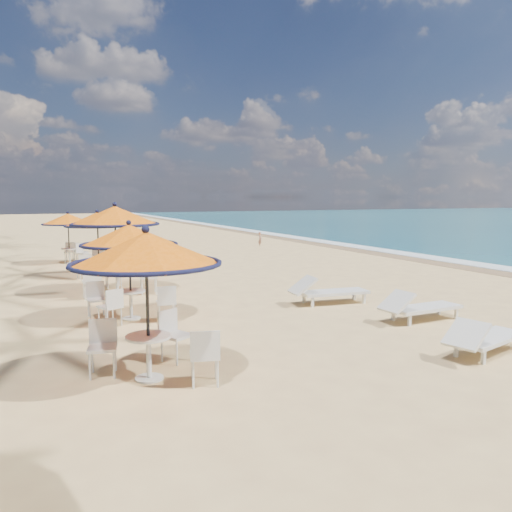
{
  "coord_description": "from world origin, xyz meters",
  "views": [
    {
      "loc": [
        -7.04,
        -7.17,
        2.7
      ],
      "look_at": [
        -1.71,
        4.32,
        1.2
      ],
      "focal_mm": 35.0,
      "sensor_mm": 36.0,
      "label": 1
    }
  ],
  "objects_px": {
    "station_1": "(128,247)",
    "lounger_mid": "(418,306)",
    "station_4": "(70,225)",
    "lounger_near": "(484,337)",
    "lounger_far": "(327,291)",
    "station_0": "(149,267)",
    "station_3": "(98,228)",
    "station_2": "(116,227)"
  },
  "relations": [
    {
      "from": "station_2",
      "to": "station_3",
      "type": "distance_m",
      "value": 3.32
    },
    {
      "from": "station_0",
      "to": "station_4",
      "type": "bearing_deg",
      "value": 89.85
    },
    {
      "from": "station_1",
      "to": "lounger_mid",
      "type": "height_order",
      "value": "station_1"
    },
    {
      "from": "station_4",
      "to": "lounger_mid",
      "type": "relative_size",
      "value": 1.08
    },
    {
      "from": "station_2",
      "to": "lounger_near",
      "type": "distance_m",
      "value": 9.83
    },
    {
      "from": "station_0",
      "to": "lounger_near",
      "type": "xyz_separation_m",
      "value": [
        5.43,
        -1.31,
        -1.36
      ]
    },
    {
      "from": "station_2",
      "to": "station_3",
      "type": "height_order",
      "value": "station_2"
    },
    {
      "from": "station_1",
      "to": "lounger_far",
      "type": "height_order",
      "value": "station_1"
    },
    {
      "from": "station_3",
      "to": "lounger_far",
      "type": "relative_size",
      "value": 1.08
    },
    {
      "from": "lounger_near",
      "to": "lounger_far",
      "type": "relative_size",
      "value": 0.94
    },
    {
      "from": "station_0",
      "to": "station_3",
      "type": "xyz_separation_m",
      "value": [
        0.64,
        10.47,
        -0.01
      ]
    },
    {
      "from": "station_2",
      "to": "lounger_near",
      "type": "bearing_deg",
      "value": -60.76
    },
    {
      "from": "station_3",
      "to": "lounger_far",
      "type": "xyz_separation_m",
      "value": [
        4.61,
        -7.13,
        -1.32
      ]
    },
    {
      "from": "station_0",
      "to": "lounger_mid",
      "type": "xyz_separation_m",
      "value": [
        6.1,
        0.99,
        -1.35
      ]
    },
    {
      "from": "station_0",
      "to": "lounger_far",
      "type": "height_order",
      "value": "station_0"
    },
    {
      "from": "station_1",
      "to": "station_2",
      "type": "relative_size",
      "value": 0.86
    },
    {
      "from": "station_0",
      "to": "station_2",
      "type": "height_order",
      "value": "station_2"
    },
    {
      "from": "station_0",
      "to": "lounger_mid",
      "type": "relative_size",
      "value": 1.16
    },
    {
      "from": "station_1",
      "to": "station_4",
      "type": "xyz_separation_m",
      "value": [
        -0.38,
        10.63,
        -0.05
      ]
    },
    {
      "from": "lounger_near",
      "to": "lounger_mid",
      "type": "distance_m",
      "value": 2.4
    },
    {
      "from": "station_2",
      "to": "lounger_far",
      "type": "relative_size",
      "value": 1.22
    },
    {
      "from": "station_2",
      "to": "station_3",
      "type": "bearing_deg",
      "value": 90.91
    },
    {
      "from": "station_2",
      "to": "lounger_far",
      "type": "bearing_deg",
      "value": -39.92
    },
    {
      "from": "lounger_mid",
      "to": "station_4",
      "type": "bearing_deg",
      "value": 112.33
    },
    {
      "from": "station_4",
      "to": "lounger_far",
      "type": "distance_m",
      "value": 12.33
    },
    {
      "from": "station_1",
      "to": "station_4",
      "type": "bearing_deg",
      "value": 92.03
    },
    {
      "from": "station_4",
      "to": "lounger_near",
      "type": "relative_size",
      "value": 1.09
    },
    {
      "from": "station_1",
      "to": "lounger_mid",
      "type": "xyz_separation_m",
      "value": [
        5.69,
        -2.82,
        -1.28
      ]
    },
    {
      "from": "station_1",
      "to": "lounger_far",
      "type": "xyz_separation_m",
      "value": [
        4.84,
        -0.47,
        -1.27
      ]
    },
    {
      "from": "station_4",
      "to": "lounger_mid",
      "type": "bearing_deg",
      "value": -65.72
    },
    {
      "from": "station_2",
      "to": "station_4",
      "type": "relative_size",
      "value": 1.2
    },
    {
      "from": "station_1",
      "to": "lounger_near",
      "type": "height_order",
      "value": "station_1"
    },
    {
      "from": "station_4",
      "to": "lounger_far",
      "type": "bearing_deg",
      "value": -64.83
    },
    {
      "from": "station_1",
      "to": "station_4",
      "type": "height_order",
      "value": "station_1"
    },
    {
      "from": "station_3",
      "to": "lounger_near",
      "type": "bearing_deg",
      "value": -67.87
    },
    {
      "from": "station_1",
      "to": "lounger_mid",
      "type": "distance_m",
      "value": 6.48
    },
    {
      "from": "station_2",
      "to": "lounger_mid",
      "type": "relative_size",
      "value": 1.3
    },
    {
      "from": "lounger_mid",
      "to": "lounger_near",
      "type": "bearing_deg",
      "value": -108.23
    },
    {
      "from": "station_4",
      "to": "lounger_near",
      "type": "height_order",
      "value": "station_4"
    },
    {
      "from": "station_3",
      "to": "station_2",
      "type": "bearing_deg",
      "value": -89.09
    },
    {
      "from": "lounger_near",
      "to": "lounger_mid",
      "type": "relative_size",
      "value": 1.0
    },
    {
      "from": "lounger_near",
      "to": "lounger_mid",
      "type": "bearing_deg",
      "value": 60.18
    }
  ]
}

